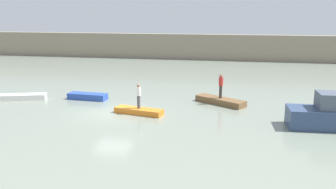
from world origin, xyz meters
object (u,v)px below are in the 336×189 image
(rowboat_white, at_px, (23,97))
(rowboat_orange, at_px, (139,111))
(rowboat_blue, at_px, (88,96))
(rowboat_brown, at_px, (220,101))
(person_white_shirt, at_px, (139,95))
(person_red_shirt, at_px, (221,85))

(rowboat_white, height_order, rowboat_orange, rowboat_white)
(rowboat_white, height_order, rowboat_blue, rowboat_blue)
(rowboat_orange, bearing_deg, rowboat_white, 179.98)
(rowboat_blue, bearing_deg, rowboat_orange, -28.57)
(rowboat_blue, distance_m, rowboat_brown, 10.27)
(rowboat_orange, distance_m, rowboat_brown, 6.42)
(person_white_shirt, bearing_deg, person_red_shirt, 35.30)
(rowboat_orange, relative_size, rowboat_brown, 0.85)
(rowboat_orange, height_order, person_red_shirt, person_red_shirt)
(rowboat_orange, distance_m, person_red_shirt, 6.54)
(rowboat_white, xyz_separation_m, rowboat_brown, (15.18, 1.57, 0.01))
(person_red_shirt, height_order, person_white_shirt, person_red_shirt)
(rowboat_white, bearing_deg, person_red_shirt, -12.01)
(rowboat_white, xyz_separation_m, person_red_shirt, (15.18, 1.57, 1.24))
(rowboat_brown, xyz_separation_m, person_red_shirt, (0.00, -0.00, 1.23))
(rowboat_brown, height_order, person_white_shirt, person_white_shirt)
(rowboat_brown, height_order, person_red_shirt, person_red_shirt)
(rowboat_brown, bearing_deg, person_white_shirt, -112.07)
(rowboat_brown, bearing_deg, person_red_shirt, -57.37)
(rowboat_orange, bearing_deg, person_white_shirt, 12.10)
(person_red_shirt, bearing_deg, rowboat_white, -174.08)
(rowboat_blue, relative_size, person_red_shirt, 1.70)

